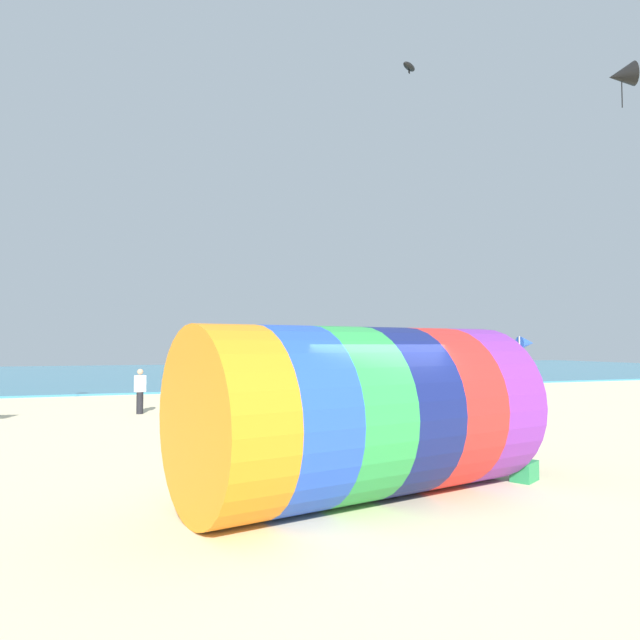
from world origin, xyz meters
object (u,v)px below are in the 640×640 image
Objects in this scene: kite_black_parafoil at (409,67)px; bystander_mid_beach at (140,391)px; beach_flag at (526,348)px; kite_black_delta at (622,76)px; bystander_near_water at (169,390)px; kite_handler at (523,425)px; bystander_far_left at (290,393)px; cooler_box at (524,471)px; giant_inflatable_tube at (363,412)px.

bystander_mid_beach is (-12.01, -1.74, -14.79)m from kite_black_parafoil.
kite_black_delta is at bearing 3.40° from beach_flag.
kite_handler is at bearing -61.32° from bystander_near_water.
bystander_far_left is (-8.32, 6.74, -9.78)m from kite_black_delta.
kite_handler is 1.25m from cooler_box.
bystander_far_left is at bearing 96.45° from cooler_box.
kite_black_delta is (6.46, 3.22, 9.68)m from kite_handler.
giant_inflatable_tube is 22.41m from kite_black_parafoil.
bystander_near_water is at bearing 148.34° from kite_black_delta.
cooler_box is (-3.24, -3.80, -2.23)m from beach_flag.
cooler_box is at bearing -150.46° from kite_black_delta.
kite_handler reaches higher than bystander_far_left.
cooler_box is (3.26, 0.06, -1.21)m from giant_inflatable_tube.
kite_black_parafoil reaches higher than bystander_mid_beach.
kite_handler is 12.39m from bystander_near_water.
bystander_near_water is 3.40× the size of cooler_box.
kite_handler is at bearing -110.47° from kite_black_parafoil.
beach_flag is (-2.59, -10.90, -13.19)m from kite_black_parafoil.
kite_black_delta is 0.85× the size of bystander_mid_beach.
cooler_box is at bearing -111.62° from kite_black_parafoil.
giant_inflatable_tube is at bearing -80.11° from bystander_near_water.
bystander_mid_beach is (-13.29, 8.93, -9.74)m from kite_black_delta.
beach_flag is (-3.87, -0.23, -8.15)m from kite_black_delta.
bystander_far_left is (-1.86, 9.96, -0.10)m from kite_handler.
kite_black_delta is 2.65× the size of cooler_box.
bystander_mid_beach is (-0.88, 1.28, -0.09)m from bystander_near_water.
kite_black_parafoil reaches higher than bystander_near_water.
bystander_mid_beach is 0.60× the size of beach_flag.
bystander_mid_beach is at bearing -171.78° from kite_black_parafoil.
kite_black_parafoil reaches higher than bystander_far_left.
beach_flag is at bearing -57.42° from bystander_far_left.
kite_black_parafoil is at bearing 29.15° from bystander_far_left.
bystander_far_left is 8.43m from beach_flag.
kite_black_delta is at bearing -39.00° from bystander_far_left.
bystander_far_left is 0.57× the size of beach_flag.
giant_inflatable_tube is at bearing -121.62° from kite_black_parafoil.
kite_black_parafoil reaches higher than cooler_box.
kite_black_parafoil is (5.18, 13.88, 14.73)m from kite_handler.
giant_inflatable_tube reaches higher than kite_handler.
kite_black_parafoil reaches higher than giant_inflatable_tube.
kite_handler is 10.13m from bystander_far_left.
kite_handler is at bearing -131.00° from beach_flag.
giant_inflatable_tube is at bearing -179.00° from cooler_box.
giant_inflatable_tube is at bearing -167.46° from kite_handler.
beach_flag reaches higher than bystander_near_water.
bystander_mid_beach is 5.43m from bystander_far_left.
bystander_mid_beach is 14.37m from cooler_box.
kite_black_delta is 9.02m from beach_flag.
cooler_box is at bearing -130.45° from beach_flag.
kite_black_delta reaches higher than giant_inflatable_tube.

